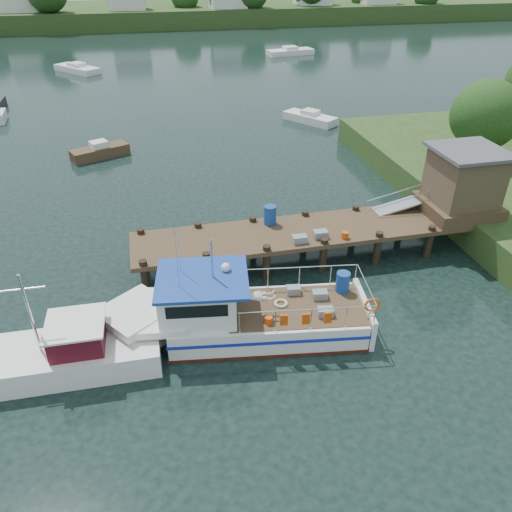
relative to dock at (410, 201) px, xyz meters
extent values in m
plane|color=black|center=(-6.51, -0.01, -2.24)|extent=(160.00, 160.00, 0.00)
cylinder|color=#332114|center=(7.49, 5.99, -0.72)|extent=(0.50, 0.50, 3.05)
sphere|color=#214117|center=(7.49, 5.99, 1.72)|extent=(3.90, 3.90, 3.90)
cube|color=#2D441C|center=(-6.51, 83.99, -0.84)|extent=(140.00, 24.00, 3.00)
cylinder|color=#332114|center=(-23.51, 74.99, 0.16)|extent=(0.60, 0.60, 4.80)
cylinder|color=#332114|center=(-12.51, 76.99, -0.74)|extent=(0.60, 0.60, 3.00)
sphere|color=#214117|center=(-12.51, 76.99, 1.48)|extent=(3.96, 3.96, 3.96)
cylinder|color=#332114|center=(-1.51, 78.99, -0.44)|extent=(0.60, 0.60, 3.60)
cylinder|color=#332114|center=(9.49, 74.99, -0.14)|extent=(0.60, 0.60, 4.20)
cylinder|color=#332114|center=(20.49, 76.99, 0.16)|extent=(0.60, 0.60, 4.80)
cylinder|color=#332114|center=(31.49, 78.99, -0.74)|extent=(0.60, 0.60, 3.00)
cylinder|color=#332114|center=(42.49, 74.99, -0.44)|extent=(0.60, 0.60, 3.60)
cube|color=silver|center=(-28.51, 77.99, 1.76)|extent=(6.00, 5.00, 3.00)
cube|color=silver|center=(-11.51, 76.99, 1.76)|extent=(6.00, 5.00, 3.00)
cube|color=silver|center=(5.49, 75.99, 1.76)|extent=(6.00, 5.00, 3.00)
cube|color=#473421|center=(-4.51, -0.01, -0.94)|extent=(16.00, 3.00, 0.20)
cylinder|color=black|center=(-12.01, -1.31, -1.59)|extent=(0.32, 0.32, 1.90)
cylinder|color=black|center=(-12.01, 1.29, -1.59)|extent=(0.32, 0.32, 1.90)
cylinder|color=black|center=(-9.51, -1.31, -1.59)|extent=(0.32, 0.32, 1.90)
cylinder|color=black|center=(-9.51, 1.29, -1.59)|extent=(0.32, 0.32, 1.90)
cylinder|color=black|center=(-7.01, -1.31, -1.59)|extent=(0.32, 0.32, 1.90)
cylinder|color=black|center=(-7.01, 1.29, -1.59)|extent=(0.32, 0.32, 1.90)
cylinder|color=black|center=(-4.51, -1.31, -1.59)|extent=(0.32, 0.32, 1.90)
cylinder|color=black|center=(-4.51, 1.29, -1.59)|extent=(0.32, 0.32, 1.90)
cylinder|color=black|center=(-2.01, -1.31, -1.59)|extent=(0.32, 0.32, 1.90)
cylinder|color=black|center=(-2.01, 1.29, -1.59)|extent=(0.32, 0.32, 1.90)
cylinder|color=black|center=(0.49, -1.31, -1.59)|extent=(0.32, 0.32, 1.90)
cylinder|color=black|center=(0.49, 1.29, -1.59)|extent=(0.32, 0.32, 1.90)
cylinder|color=black|center=(2.99, -1.31, -1.59)|extent=(0.32, 0.32, 1.90)
cylinder|color=black|center=(2.99, 1.29, -1.59)|extent=(0.32, 0.32, 1.90)
cube|color=#473421|center=(2.49, -0.01, -0.54)|extent=(3.20, 3.00, 0.60)
cube|color=#4C3B2A|center=(2.49, -0.01, 0.86)|extent=(2.60, 2.60, 2.40)
cube|color=#47474C|center=(2.49, -0.01, 2.16)|extent=(3.00, 3.00, 0.15)
cube|color=#A5A8AD|center=(0.19, 0.89, -0.59)|extent=(3.34, 0.90, 0.79)
cylinder|color=silver|center=(0.19, 0.49, -0.09)|extent=(3.34, 0.05, 0.76)
cylinder|color=silver|center=(0.19, 1.29, -0.09)|extent=(3.34, 0.05, 0.76)
cube|color=slate|center=(-5.51, -1.01, -0.68)|extent=(0.60, 0.40, 0.30)
cube|color=slate|center=(-4.51, -0.81, -0.68)|extent=(0.60, 0.40, 0.30)
cylinder|color=#C5420B|center=(-3.51, -1.11, -0.69)|extent=(0.30, 0.30, 0.28)
cylinder|color=navy|center=(-6.31, 0.89, -0.40)|extent=(0.56, 0.56, 0.85)
cube|color=silver|center=(-7.87, -4.66, -1.71)|extent=(7.19, 3.71, 1.05)
cube|color=silver|center=(-12.40, -4.00, -1.71)|extent=(2.72, 2.72, 1.05)
cube|color=silver|center=(-12.40, -4.00, -1.05)|extent=(2.99, 2.96, 0.32)
cube|color=silver|center=(-11.49, -4.13, -1.08)|extent=(2.19, 2.85, 0.27)
cube|color=#14259D|center=(-7.87, -4.66, -1.58)|extent=(7.29, 3.76, 0.13)
cube|color=#14259D|center=(-12.40, -4.00, -1.58)|extent=(2.77, 2.77, 0.13)
cube|color=#4E150B|center=(-7.87, -4.66, -2.20)|extent=(7.28, 3.75, 0.13)
cube|color=#473421|center=(-6.79, -4.82, -1.18)|extent=(5.25, 3.16, 0.04)
cube|color=silver|center=(-4.34, -5.18, -1.62)|extent=(0.58, 2.74, 1.24)
cube|color=silver|center=(-10.23, -4.32, -0.50)|extent=(2.88, 2.73, 1.37)
cube|color=black|center=(-10.40, -5.50, -0.23)|extent=(2.00, 0.33, 0.46)
cube|color=black|center=(-10.05, -3.13, -0.23)|extent=(2.00, 0.33, 0.46)
cube|color=black|center=(-11.50, -4.13, -0.23)|extent=(0.28, 1.63, 0.46)
cube|color=navy|center=(-10.04, -4.35, 0.23)|extent=(3.46, 3.08, 0.11)
cylinder|color=silver|center=(-9.68, -4.40, 1.01)|extent=(0.08, 0.08, 1.46)
cylinder|color=silver|center=(-10.84, -4.69, 1.37)|extent=(0.02, 0.02, 2.20)
cylinder|color=silver|center=(-10.70, -3.79, 1.37)|extent=(0.02, 0.02, 2.20)
sphere|color=silver|center=(-9.18, -4.10, 0.41)|extent=(0.37, 0.37, 0.33)
cylinder|color=silver|center=(-6.83, -6.09, -0.32)|extent=(4.53, 0.71, 0.04)
cylinder|color=silver|center=(-6.47, -3.59, -0.32)|extent=(4.53, 0.71, 0.04)
cylinder|color=silver|center=(-4.36, -5.18, -0.32)|extent=(0.41, 2.50, 0.04)
cylinder|color=silver|center=(-9.05, -5.77, -0.75)|extent=(0.05, 0.05, 0.87)
cylinder|color=silver|center=(-8.68, -3.27, -0.75)|extent=(0.05, 0.05, 0.87)
cylinder|color=silver|center=(-7.87, -5.94, -0.75)|extent=(0.05, 0.05, 0.87)
cylinder|color=silver|center=(-7.51, -3.44, -0.75)|extent=(0.05, 0.05, 0.87)
cylinder|color=silver|center=(-6.70, -6.11, -0.75)|extent=(0.05, 0.05, 0.87)
cylinder|color=silver|center=(-6.33, -3.61, -0.75)|extent=(0.05, 0.05, 0.87)
cylinder|color=silver|center=(-5.52, -6.29, -0.75)|extent=(0.05, 0.05, 0.87)
cylinder|color=silver|center=(-5.15, -3.79, -0.75)|extent=(0.05, 0.05, 0.87)
cylinder|color=silver|center=(-4.57, -6.43, -0.75)|extent=(0.05, 0.05, 0.87)
cylinder|color=silver|center=(-4.20, -3.93, -0.75)|extent=(0.05, 0.05, 0.87)
cube|color=slate|center=(-5.96, -5.50, -1.02)|extent=(0.60, 0.44, 0.29)
cube|color=slate|center=(-5.81, -4.50, -1.02)|extent=(0.60, 0.44, 0.29)
cube|color=slate|center=(-6.67, -4.01, -1.02)|extent=(0.55, 0.42, 0.29)
cylinder|color=navy|center=(-4.85, -4.28, -0.78)|extent=(0.58, 0.58, 0.81)
cylinder|color=#C5420B|center=(-7.99, -5.48, -1.04)|extent=(0.31, 0.31, 0.27)
torus|color=#BFB28C|center=(-7.30, -4.56, -1.12)|extent=(0.58, 0.58, 0.11)
torus|color=#C5420B|center=(-4.43, -5.91, -0.69)|extent=(0.57, 0.17, 0.57)
cube|color=#C5420B|center=(-7.61, -6.00, -0.69)|extent=(0.27, 0.13, 0.41)
cube|color=#C5420B|center=(-6.88, -6.10, -0.69)|extent=(0.27, 0.13, 0.41)
cube|color=#C5420B|center=(-6.16, -6.21, -0.69)|extent=(0.27, 0.13, 0.41)
imported|color=silver|center=(-8.45, -4.86, -0.38)|extent=(0.47, 0.64, 1.61)
cube|color=silver|center=(-14.72, -4.95, -1.78)|extent=(6.08, 2.37, 0.93)
cube|color=#4C0C17|center=(-14.26, -4.96, -0.90)|extent=(1.71, 1.71, 0.88)
cube|color=silver|center=(-14.26, -4.96, -0.43)|extent=(1.90, 1.90, 0.07)
cylinder|color=silver|center=(-15.46, -4.93, 0.17)|extent=(0.09, 0.09, 2.88)
cylinder|color=silver|center=(-15.46, -4.93, 1.10)|extent=(1.30, 0.09, 0.06)
cube|color=#473421|center=(-14.35, 15.09, -1.90)|extent=(3.94, 2.65, 0.69)
cube|color=silver|center=(-14.35, 15.09, -1.37)|extent=(1.32, 1.24, 0.44)
cube|color=silver|center=(8.40, 47.55, -1.92)|extent=(6.29, 3.01, 0.65)
cube|color=silver|center=(8.40, 47.55, -1.42)|extent=(1.90, 1.71, 0.42)
cube|color=silver|center=(1.75, 19.32, -1.93)|extent=(3.78, 4.45, 0.62)
cube|color=silver|center=(1.75, 19.32, -1.47)|extent=(1.58, 1.62, 0.40)
cube|color=silver|center=(15.04, 15.38, -1.84)|extent=(8.36, 6.05, 0.80)
cube|color=silver|center=(15.04, 15.38, -1.24)|extent=(2.87, 2.73, 0.51)
cube|color=silver|center=(-17.68, 42.95, -1.93)|extent=(5.33, 5.75, 0.63)
cube|color=silver|center=(-17.68, 42.95, -1.45)|extent=(2.14, 2.16, 0.41)
camera|label=1|loc=(-11.40, -18.28, 9.81)|focal=35.00mm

